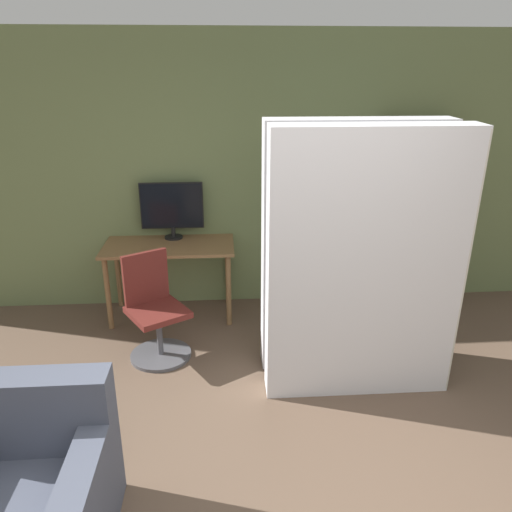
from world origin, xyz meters
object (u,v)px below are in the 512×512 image
monitor (172,208)px  armchair (24,493)px  mattress_far (351,249)px  office_chair (156,317)px  bookshelf (398,217)px  mattress_near (366,269)px

monitor → armchair: (-0.55, -2.76, -0.74)m
monitor → mattress_far: (1.50, -1.16, -0.06)m
monitor → armchair: monitor is taller
office_chair → bookshelf: 2.62m
office_chair → mattress_near: mattress_near is taller
bookshelf → armchair: bookshelf is taller
bookshelf → armchair: bearing=-135.7°
office_chair → bookshelf: size_ratio=0.47×
office_chair → mattress_near: size_ratio=0.45×
bookshelf → armchair: 3.99m
armchair → office_chair: bearing=76.1°
office_chair → armchair: size_ratio=1.06×
office_chair → mattress_near: (1.59, -0.62, 0.65)m
mattress_near → armchair: (-2.04, -1.20, -0.69)m
office_chair → mattress_far: 1.73m
monitor → mattress_near: (1.50, -1.56, -0.06)m
mattress_far → armchair: (-2.04, -1.60, -0.68)m
office_chair → mattress_far: bearing=-7.6°
mattress_far → bookshelf: bearing=55.9°
mattress_near → armchair: bearing=-149.6°
monitor → bookshelf: bearing=-0.2°
mattress_near → mattress_far: size_ratio=1.00×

